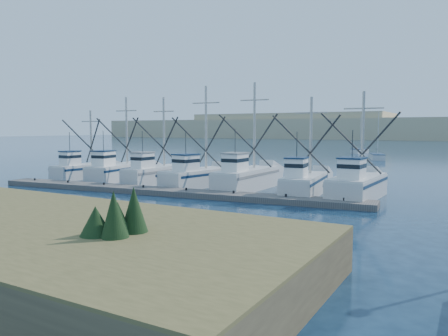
{
  "coord_description": "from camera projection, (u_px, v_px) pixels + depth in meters",
  "views": [
    {
      "loc": [
        15.68,
        -20.94,
        5.24
      ],
      "look_at": [
        -0.89,
        8.0,
        2.21
      ],
      "focal_mm": 35.0,
      "sensor_mm": 36.0,
      "label": 1
    }
  ],
  "objects": [
    {
      "name": "ground",
      "position": [
        171.0,
        215.0,
        26.33
      ],
      "size": [
        500.0,
        500.0,
        0.0
      ],
      "primitive_type": "plane",
      "color": "#0B1F33",
      "rests_on": "ground"
    },
    {
      "name": "floating_dock",
      "position": [
        164.0,
        191.0,
        34.82
      ],
      "size": [
        32.48,
        5.48,
        0.43
      ],
      "primitive_type": "cube",
      "rotation": [
        0.0,
        0.0,
        0.1
      ],
      "color": "#635D58",
      "rests_on": "ground"
    },
    {
      "name": "dune_ridge",
      "position": [
        437.0,
        129.0,
        207.35
      ],
      "size": [
        360.0,
        60.0,
        10.0
      ],
      "primitive_type": "cube",
      "color": "tan",
      "rests_on": "ground"
    },
    {
      "name": "trawler_fleet",
      "position": [
        204.0,
        176.0,
        38.71
      ],
      "size": [
        31.17,
        8.46,
        9.21
      ],
      "color": "silver",
      "rests_on": "ground"
    },
    {
      "name": "sailboat_near",
      "position": [
        377.0,
        157.0,
        73.65
      ],
      "size": [
        3.57,
        6.19,
        8.1
      ],
      "rotation": [
        0.0,
        0.0,
        0.3
      ],
      "color": "silver",
      "rests_on": "ground"
    },
    {
      "name": "sailboat_far",
      "position": [
        360.0,
        151.0,
        91.78
      ],
      "size": [
        2.83,
        5.05,
        8.1
      ],
      "rotation": [
        0.0,
        0.0,
        -0.26
      ],
      "color": "silver",
      "rests_on": "ground"
    }
  ]
}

